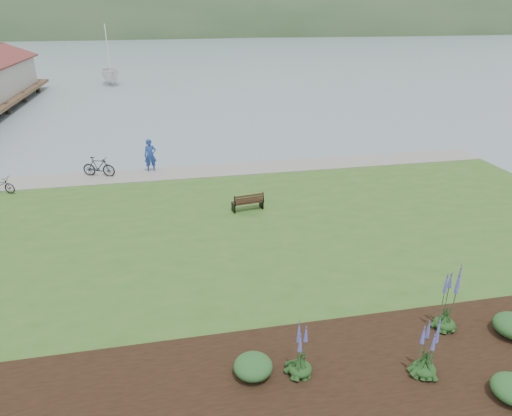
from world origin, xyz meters
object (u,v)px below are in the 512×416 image
at_px(park_bench, 248,202).
at_px(sailboat, 112,84).
at_px(bicycle_a, 0,185).
at_px(person, 150,153).

relative_size(park_bench, sailboat, 0.06).
xyz_separation_m(park_bench, bicycle_a, (-11.98, 4.68, -0.01)).
bearing_deg(sailboat, bicycle_a, -103.82).
height_order(park_bench, person, person).
bearing_deg(person, bicycle_a, -172.24).
bearing_deg(person, park_bench, -62.15).
distance_m(person, bicycle_a, 7.78).
xyz_separation_m(person, bicycle_a, (-7.52, -1.89, -0.68)).
relative_size(person, bicycle_a, 1.34).
relative_size(park_bench, person, 0.67).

